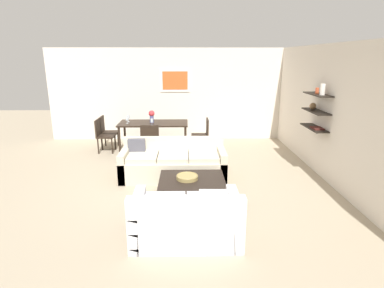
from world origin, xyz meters
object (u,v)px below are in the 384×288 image
Objects in this scene: loveseat_white at (187,219)px; centerpiece_vase at (152,115)px; dining_chair_left_far at (106,130)px; coffee_table at (192,190)px; wine_glass_left_far at (128,117)px; wine_glass_left_near at (127,119)px; sofa_beige at (173,163)px; wine_glass_foot at (152,121)px; dining_chair_right_near at (203,133)px; dining_table at (154,125)px; dining_chair_left_near at (103,133)px; dining_chair_foot at (150,139)px; decorative_bowl at (187,177)px.

loveseat_white is 4.51× the size of centerpiece_vase.
centerpiece_vase is (1.28, -0.21, 0.44)m from dining_chair_left_far.
centerpiece_vase is at bearing 107.77° from coffee_table.
loveseat_white is at bearing -70.88° from wine_glass_left_far.
wine_glass_left_far is (-1.64, 3.26, 0.69)m from coffee_table.
loveseat_white is 1.21m from coffee_table.
wine_glass_left_near reaches higher than loveseat_white.
centerpiece_vase is at bearing 107.49° from sofa_beige.
loveseat_white is at bearing -94.68° from coffee_table.
wine_glass_foot is (-0.97, 2.78, 0.68)m from coffee_table.
sofa_beige is 2.44× the size of dining_chair_right_near.
dining_table is at bearing -8.37° from dining_chair_left_far.
dining_table is 10.33× the size of wine_glass_foot.
wine_glass_foot is (-1.32, -0.18, 0.37)m from dining_chair_right_near.
dining_chair_right_near is at bearing -8.57° from wine_glass_left_far.
dining_table is (-0.59, 2.02, 0.39)m from sofa_beige.
wine_glass_foot reaches higher than dining_table.
dining_chair_right_near reaches higher than coffee_table.
dining_chair_right_near is 2.64m from dining_chair_left_near.
dining_chair_right_near is 2.67m from dining_chair_left_far.
dining_chair_foot is at bearing -54.34° from wine_glass_left_far.
loveseat_white is at bearing -69.99° from wine_glass_left_near.
centerpiece_vase is (-0.04, -0.01, 0.27)m from dining_table.
wine_glass_foot is 0.83m from wine_glass_left_far.
dining_chair_left_near is 4.70× the size of wine_glass_left_far.
sofa_beige is at bearing -59.15° from wine_glass_left_far.
dining_chair_right_near is 1.00× the size of dining_chair_left_far.
dining_table is 2.08× the size of dining_chair_left_near.
centerpiece_vase reaches higher than wine_glass_foot.
decorative_bowl reaches higher than coffee_table.
dining_chair_foot is (-0.88, 2.27, 0.09)m from decorative_bowl.
dining_chair_foot is (1.32, -0.64, 0.00)m from dining_chair_left_near.
dining_table is at bearing 90.00° from wine_glass_foot.
wine_glass_left_far is at bearing -7.76° from dining_chair_left_far.
coffee_table is at bearing -52.29° from dining_chair_left_near.
wine_glass_left_far is (-1.27, 2.13, 0.59)m from sofa_beige.
wine_glass_left_far is (-0.68, 0.95, 0.38)m from dining_chair_foot.
dining_chair_foot is at bearing -90.00° from wine_glass_foot.
dining_chair_left_near is (-1.91, 1.83, 0.21)m from sofa_beige.
dining_chair_foot is (-1.32, -0.64, 0.00)m from dining_chair_right_near.
dining_chair_left_far is (-2.19, 4.55, 0.21)m from loveseat_white.
decorative_bowl is at bearing -98.56° from dining_chair_right_near.
dining_chair_left_far is 1.00× the size of dining_chair_foot.
centerpiece_vase reaches higher than coffee_table.
dining_table is 0.42m from wine_glass_foot.
wine_glass_foot reaches higher than decorative_bowl.
coffee_table is 1.30× the size of dining_chair_right_near.
wine_glass_left_near is (-1.56, 3.00, 0.45)m from decorative_bowl.
wine_glass_left_far is at bearing 169.23° from centerpiece_vase.
coffee_table is at bearing -71.74° from sofa_beige.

